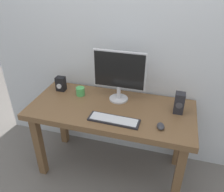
{
  "coord_description": "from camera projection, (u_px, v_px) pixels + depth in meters",
  "views": [
    {
      "loc": [
        0.48,
        -1.65,
        1.89
      ],
      "look_at": [
        0.01,
        0.0,
        0.89
      ],
      "focal_mm": 36.42,
      "sensor_mm": 36.0,
      "label": 1
    }
  ],
  "objects": [
    {
      "name": "speaker_right",
      "position": [
        179.0,
        103.0,
        1.93
      ],
      "size": [
        0.08,
        0.09,
        0.19
      ],
      "color": "#232328",
      "rests_on": "desk"
    },
    {
      "name": "coffee_mug",
      "position": [
        80.0,
        91.0,
        2.22
      ],
      "size": [
        0.08,
        0.08,
        0.08
      ],
      "primitive_type": "cylinder",
      "color": "#4CB259",
      "rests_on": "desk"
    },
    {
      "name": "monitor",
      "position": [
        119.0,
        73.0,
        2.04
      ],
      "size": [
        0.48,
        0.18,
        0.48
      ],
      "color": "silver",
      "rests_on": "desk"
    },
    {
      "name": "keyboard_primary",
      "position": [
        114.0,
        120.0,
        1.87
      ],
      "size": [
        0.43,
        0.14,
        0.02
      ],
      "color": "#232328",
      "rests_on": "desk"
    },
    {
      "name": "desk",
      "position": [
        111.0,
        117.0,
        2.1
      ],
      "size": [
        1.49,
        0.67,
        0.77
      ],
      "color": "brown",
      "rests_on": "ground_plane"
    },
    {
      "name": "ground_plane",
      "position": [
        111.0,
        167.0,
        2.44
      ],
      "size": [
        6.0,
        6.0,
        0.0
      ],
      "primitive_type": "plane",
      "color": "slate"
    },
    {
      "name": "wall_back",
      "position": [
        123.0,
        15.0,
        1.99
      ],
      "size": [
        2.87,
        0.04,
        3.0
      ],
      "primitive_type": "cube",
      "color": "silver",
      "rests_on": "ground_plane"
    },
    {
      "name": "mouse",
      "position": [
        161.0,
        126.0,
        1.79
      ],
      "size": [
        0.08,
        0.1,
        0.04
      ],
      "primitive_type": "ellipsoid",
      "rotation": [
        0.0,
        0.0,
        0.19
      ],
      "color": "#333338",
      "rests_on": "desk"
    },
    {
      "name": "audio_controller",
      "position": [
        61.0,
        84.0,
        2.29
      ],
      "size": [
        0.09,
        0.08,
        0.15
      ],
      "color": "black",
      "rests_on": "desk"
    }
  ]
}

